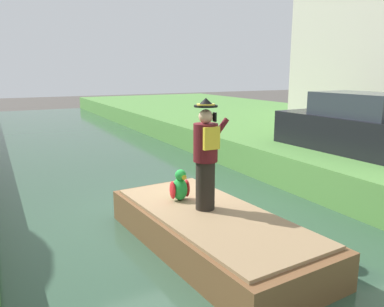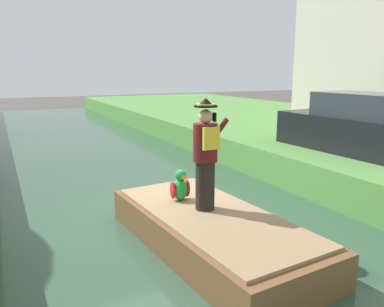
# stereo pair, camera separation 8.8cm
# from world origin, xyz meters

# --- Properties ---
(ground_plane) EXTENTS (80.00, 80.00, 0.00)m
(ground_plane) POSITION_xyz_m (0.00, 0.00, 0.00)
(ground_plane) COLOR #4C4742
(canal_water) EXTENTS (6.32, 48.00, 0.10)m
(canal_water) POSITION_xyz_m (0.00, 0.00, 0.05)
(canal_water) COLOR #33513D
(canal_water) RESTS_ON ground
(boat) EXTENTS (2.10, 4.32, 0.61)m
(boat) POSITION_xyz_m (0.00, -1.56, 0.40)
(boat) COLOR brown
(boat) RESTS_ON canal_water
(person_pirate) EXTENTS (0.61, 0.42, 1.85)m
(person_pirate) POSITION_xyz_m (0.01, -1.34, 1.64)
(person_pirate) COLOR black
(person_pirate) RESTS_ON boat
(parrot_plush) EXTENTS (0.36, 0.35, 0.57)m
(parrot_plush) POSITION_xyz_m (-0.17, -0.74, 0.95)
(parrot_plush) COLOR green
(parrot_plush) RESTS_ON boat
(parked_car_dark) EXTENTS (1.86, 4.07, 1.50)m
(parked_car_dark) POSITION_xyz_m (5.23, 0.15, 1.56)
(parked_car_dark) COLOR black
(parked_car_dark) RESTS_ON grass_bank_far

